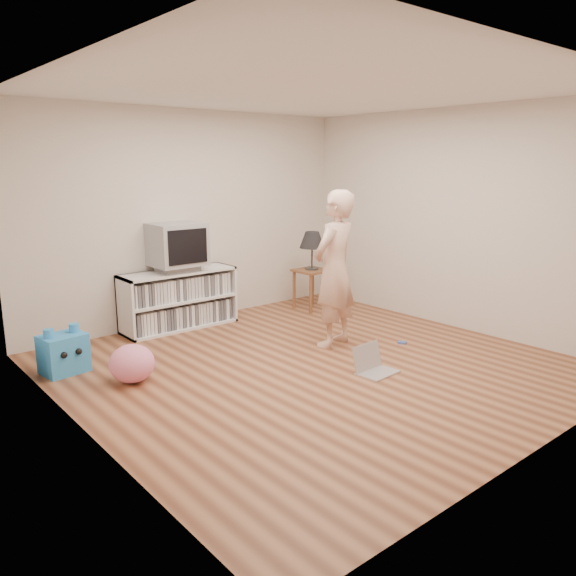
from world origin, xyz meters
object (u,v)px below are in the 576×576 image
(laptop, at_px, (372,365))
(plush_pink, at_px, (132,363))
(table_lamp, at_px, (312,241))
(dvd_deck, at_px, (178,268))
(crt_tv, at_px, (177,244))
(side_table, at_px, (312,279))
(plush_blue, at_px, (64,353))
(person, at_px, (334,269))
(media_unit, at_px, (178,299))

(laptop, bearing_deg, plush_pink, 142.33)
(laptop, bearing_deg, table_lamp, 57.50)
(dvd_deck, bearing_deg, plush_pink, -133.20)
(dvd_deck, bearing_deg, laptop, -75.29)
(crt_tv, xyz_separation_m, side_table, (1.83, -0.37, -0.60))
(laptop, height_order, plush_blue, plush_blue)
(side_table, distance_m, person, 1.64)
(media_unit, height_order, person, person)
(media_unit, height_order, laptop, media_unit)
(plush_pink, bearing_deg, dvd_deck, 46.80)
(table_lamp, distance_m, person, 1.59)
(media_unit, height_order, plush_pink, media_unit)
(side_table, height_order, plush_blue, side_table)
(table_lamp, bearing_deg, person, -123.58)
(plush_blue, bearing_deg, person, -30.40)
(dvd_deck, relative_size, crt_tv, 0.75)
(side_table, relative_size, person, 0.33)
(crt_tv, xyz_separation_m, person, (0.95, -1.69, -0.18))
(table_lamp, xyz_separation_m, person, (-0.88, -1.32, -0.10))
(table_lamp, height_order, person, person)
(side_table, bearing_deg, laptop, -118.48)
(plush_pink, bearing_deg, crt_tv, 46.72)
(side_table, bearing_deg, table_lamp, 0.00)
(media_unit, bearing_deg, plush_pink, -132.85)
(dvd_deck, xyz_separation_m, laptop, (0.66, -2.52, -0.66))
(media_unit, bearing_deg, table_lamp, -11.90)
(dvd_deck, xyz_separation_m, table_lamp, (1.83, -0.37, 0.21))
(person, bearing_deg, crt_tv, -75.17)
(person, relative_size, plush_blue, 3.71)
(media_unit, bearing_deg, plush_blue, -157.61)
(crt_tv, distance_m, plush_blue, 1.91)
(media_unit, relative_size, plush_pink, 3.41)
(media_unit, relative_size, table_lamp, 2.72)
(laptop, bearing_deg, crt_tv, 100.70)
(side_table, relative_size, laptop, 1.38)
(media_unit, bearing_deg, side_table, -11.90)
(side_table, bearing_deg, plush_pink, -163.28)
(crt_tv, xyz_separation_m, table_lamp, (1.83, -0.37, -0.08))
(person, relative_size, laptop, 4.22)
(side_table, bearing_deg, media_unit, 168.10)
(crt_tv, distance_m, plush_pink, 1.95)
(media_unit, xyz_separation_m, plush_blue, (-1.60, -0.66, -0.16))
(media_unit, relative_size, dvd_deck, 3.11)
(dvd_deck, bearing_deg, plush_blue, -158.09)
(media_unit, distance_m, side_table, 1.87)
(laptop, xyz_separation_m, plush_blue, (-2.26, 1.88, 0.12))
(plush_blue, bearing_deg, crt_tv, 13.67)
(crt_tv, bearing_deg, plush_blue, -158.19)
(crt_tv, bearing_deg, person, -60.47)
(dvd_deck, height_order, plush_blue, dvd_deck)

